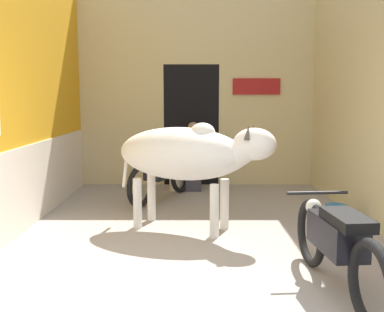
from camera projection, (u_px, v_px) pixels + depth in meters
name	position (u px, v px, depth m)	size (l,w,h in m)	color
ground_plane	(203.00, 309.00, 3.51)	(30.00, 30.00, 0.00)	#9E9389
wall_left_shopfront	(24.00, 85.00, 5.78)	(0.25, 5.07, 3.74)	orange
wall_back_with_doorway	(195.00, 100.00, 8.58)	(4.35, 0.93, 3.74)	#D1BC84
wall_right_with_door	(376.00, 82.00, 5.73)	(0.22, 5.07, 3.74)	#D1BC84
cow	(188.00, 154.00, 5.53)	(2.06, 1.27, 1.34)	silver
motorcycle_near	(337.00, 242.00, 3.77)	(0.58, 1.90, 0.77)	black
motorcycle_far	(163.00, 173.00, 7.24)	(0.97, 1.70, 0.76)	black
shopkeeper_seated	(194.00, 155.00, 7.98)	(0.40, 0.33, 1.21)	#3D3842
plastic_stool	(177.00, 177.00, 8.04)	(0.38, 0.38, 0.42)	beige
bucket	(336.00, 214.00, 5.85)	(0.26, 0.26, 0.26)	#23669E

